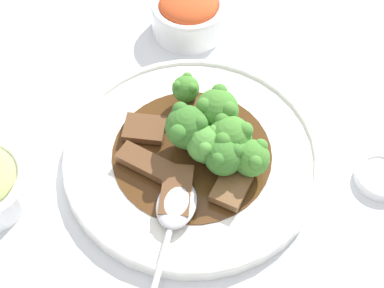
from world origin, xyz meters
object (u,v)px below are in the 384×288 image
(broccoli_floret_5, at_px, (186,88))
(side_bowl_kimchi, at_px, (189,13))
(broccoli_floret_2, at_px, (217,109))
(broccoli_floret_0, at_px, (224,156))
(broccoli_floret_4, at_px, (205,144))
(beef_strip_0, at_px, (199,113))
(beef_strip_4, at_px, (177,191))
(beef_strip_3, at_px, (145,163))
(broccoli_floret_3, at_px, (184,128))
(broccoli_floret_6, at_px, (229,137))
(broccoli_floret_1, at_px, (251,157))
(sauce_dish, at_px, (381,177))
(beef_strip_2, at_px, (144,129))
(main_plate, at_px, (192,155))
(beef_strip_1, at_px, (231,188))
(serving_spoon, at_px, (173,219))

(broccoli_floret_5, relative_size, side_bowl_kimchi, 0.39)
(broccoli_floret_5, bearing_deg, broccoli_floret_2, -168.23)
(broccoli_floret_0, bearing_deg, broccoli_floret_4, 21.51)
(broccoli_floret_0, height_order, broccoli_floret_4, same)
(beef_strip_0, xyz_separation_m, broccoli_floret_2, (-0.03, -0.01, 0.03))
(beef_strip_0, height_order, beef_strip_4, beef_strip_4)
(beef_strip_3, relative_size, broccoli_floret_4, 1.39)
(broccoli_floret_3, bearing_deg, side_bowl_kimchi, -30.37)
(broccoli_floret_2, distance_m, broccoli_floret_6, 0.04)
(broccoli_floret_1, distance_m, sauce_dish, 0.17)
(beef_strip_3, distance_m, beef_strip_4, 0.06)
(broccoli_floret_5, bearing_deg, broccoli_floret_3, 149.55)
(beef_strip_2, height_order, broccoli_floret_4, broccoli_floret_4)
(main_plate, xyz_separation_m, broccoli_floret_6, (-0.02, -0.04, 0.04))
(beef_strip_1, xyz_separation_m, broccoli_floret_6, (0.05, -0.02, 0.03))
(beef_strip_3, bearing_deg, beef_strip_2, -25.10)
(beef_strip_1, relative_size, sauce_dish, 0.98)
(beef_strip_2, relative_size, side_bowl_kimchi, 0.58)
(broccoli_floret_1, distance_m, broccoli_floret_4, 0.06)
(beef_strip_3, bearing_deg, broccoli_floret_5, -54.81)
(beef_strip_2, relative_size, sauce_dish, 1.02)
(beef_strip_2, height_order, beef_strip_4, beef_strip_4)
(beef_strip_0, relative_size, broccoli_floret_4, 1.05)
(main_plate, height_order, beef_strip_4, beef_strip_4)
(beef_strip_4, height_order, sauce_dish, beef_strip_4)
(main_plate, distance_m, sauce_dish, 0.23)
(broccoli_floret_5, distance_m, broccoli_floret_6, 0.10)
(broccoli_floret_0, bearing_deg, broccoli_floret_5, -6.90)
(beef_strip_3, distance_m, broccoli_floret_5, 0.11)
(broccoli_floret_3, bearing_deg, beef_strip_0, -50.20)
(beef_strip_4, relative_size, broccoli_floret_5, 1.76)
(broccoli_floret_4, bearing_deg, side_bowl_kimchi, -24.58)
(sauce_dish, bearing_deg, beef_strip_1, 68.66)
(beef_strip_3, bearing_deg, beef_strip_0, -69.42)
(beef_strip_3, xyz_separation_m, broccoli_floret_3, (0.00, -0.05, 0.03))
(beef_strip_4, distance_m, broccoli_floret_5, 0.14)
(beef_strip_2, distance_m, broccoli_floret_1, 0.14)
(broccoli_floret_0, relative_size, sauce_dish, 0.82)
(beef_strip_3, distance_m, broccoli_floret_2, 0.11)
(broccoli_floret_0, height_order, broccoli_floret_1, broccoli_floret_0)
(broccoli_floret_1, bearing_deg, beef_strip_3, 58.30)
(broccoli_floret_2, height_order, broccoli_floret_3, broccoli_floret_2)
(main_plate, xyz_separation_m, broccoli_floret_3, (0.01, 0.00, 0.05))
(broccoli_floret_4, bearing_deg, broccoli_floret_2, -46.77)
(beef_strip_0, xyz_separation_m, sauce_dish, (-0.18, -0.15, -0.02))
(beef_strip_1, xyz_separation_m, beef_strip_2, (0.13, 0.05, -0.00))
(beef_strip_0, bearing_deg, serving_spoon, 139.40)
(side_bowl_kimchi, bearing_deg, broccoli_floret_4, 155.42)
(beef_strip_0, bearing_deg, broccoli_floret_3, 129.80)
(beef_strip_4, relative_size, broccoli_floret_0, 1.45)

